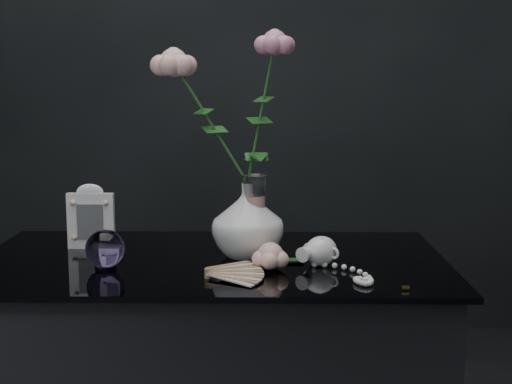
# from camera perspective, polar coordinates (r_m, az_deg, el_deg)

# --- Properties ---
(vase) EXTENTS (0.21, 0.21, 0.17)m
(vase) POSITION_cam_1_polar(r_m,az_deg,el_deg) (1.60, -0.67, -2.29)
(vase) COLOR white
(vase) RESTS_ON table
(wine_glass) EXTENTS (0.06, 0.06, 0.19)m
(wine_glass) POSITION_cam_1_polar(r_m,az_deg,el_deg) (1.59, -0.10, -1.99)
(wine_glass) COLOR white
(wine_glass) RESTS_ON table
(picture_frame) EXTENTS (0.12, 0.09, 0.16)m
(picture_frame) POSITION_cam_1_polar(r_m,az_deg,el_deg) (1.73, -13.08, -1.90)
(picture_frame) COLOR white
(picture_frame) RESTS_ON table
(paperweight) EXTENTS (0.10, 0.10, 0.08)m
(paperweight) POSITION_cam_1_polar(r_m,az_deg,el_deg) (1.55, -11.99, -4.47)
(paperweight) COLOR #A986DB
(paperweight) RESTS_ON table
(paper_fan) EXTENTS (0.26, 0.22, 0.02)m
(paper_fan) POSITION_cam_1_polar(r_m,az_deg,el_deg) (1.45, -3.88, -6.43)
(paper_fan) COLOR beige
(paper_fan) RESTS_ON table
(loose_rose) EXTENTS (0.19, 0.21, 0.06)m
(loose_rose) POSITION_cam_1_polar(r_m,az_deg,el_deg) (1.51, 1.17, -5.15)
(loose_rose) COLOR #FFB8A4
(loose_rose) RESTS_ON table
(pearl_jar) EXTENTS (0.32, 0.32, 0.07)m
(pearl_jar) POSITION_cam_1_polar(r_m,az_deg,el_deg) (1.55, 5.21, -4.62)
(pearl_jar) COLOR white
(pearl_jar) RESTS_ON table
(roses) EXTENTS (0.30, 0.11, 0.38)m
(roses) POSITION_cam_1_polar(r_m,az_deg,el_deg) (1.57, -2.20, 7.21)
(roses) COLOR #FFB6AC
(roses) RESTS_ON vase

